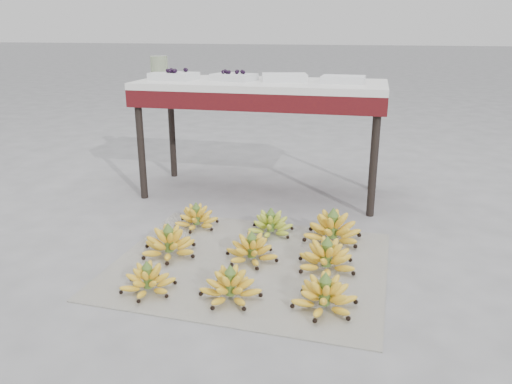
% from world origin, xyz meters
% --- Properties ---
extents(ground, '(60.00, 60.00, 0.00)m').
position_xyz_m(ground, '(0.00, 0.00, 0.00)').
color(ground, slate).
rests_on(ground, ground).
extents(newspaper_mat, '(1.29, 1.10, 0.01)m').
position_xyz_m(newspaper_mat, '(0.08, -0.06, 0.00)').
color(newspaper_mat, silver).
rests_on(newspaper_mat, ground).
extents(bunch_front_left, '(0.28, 0.28, 0.14)m').
position_xyz_m(bunch_front_left, '(-0.28, -0.40, 0.05)').
color(bunch_front_left, yellow).
rests_on(bunch_front_left, newspaper_mat).
extents(bunch_front_center, '(0.28, 0.28, 0.15)m').
position_xyz_m(bunch_front_center, '(0.07, -0.38, 0.06)').
color(bunch_front_center, yellow).
rests_on(bunch_front_center, newspaper_mat).
extents(bunch_front_right, '(0.33, 0.33, 0.16)m').
position_xyz_m(bunch_front_right, '(0.45, -0.37, 0.06)').
color(bunch_front_right, yellow).
rests_on(bunch_front_right, newspaper_mat).
extents(bunch_mid_left, '(0.34, 0.34, 0.17)m').
position_xyz_m(bunch_mid_left, '(-0.33, -0.05, 0.06)').
color(bunch_mid_left, yellow).
rests_on(bunch_mid_left, newspaper_mat).
extents(bunch_mid_center, '(0.29, 0.29, 0.15)m').
position_xyz_m(bunch_mid_center, '(0.08, -0.02, 0.06)').
color(bunch_mid_center, yellow).
rests_on(bunch_mid_center, newspaper_mat).
extents(bunch_mid_right, '(0.36, 0.36, 0.17)m').
position_xyz_m(bunch_mid_right, '(0.43, -0.04, 0.06)').
color(bunch_mid_right, yellow).
rests_on(bunch_mid_right, newspaper_mat).
extents(bunch_back_left, '(0.29, 0.29, 0.15)m').
position_xyz_m(bunch_back_left, '(-0.32, 0.32, 0.06)').
color(bunch_back_left, yellow).
rests_on(bunch_back_left, newspaper_mat).
extents(bunch_back_center, '(0.30, 0.30, 0.15)m').
position_xyz_m(bunch_back_center, '(0.10, 0.31, 0.06)').
color(bunch_back_center, '#91B62B').
rests_on(bunch_back_center, newspaper_mat).
extents(bunch_back_right, '(0.34, 0.34, 0.19)m').
position_xyz_m(bunch_back_right, '(0.43, 0.29, 0.07)').
color(bunch_back_right, yellow).
rests_on(bunch_back_right, newspaper_mat).
extents(vendor_table, '(1.54, 0.62, 0.74)m').
position_xyz_m(vendor_table, '(-0.10, 0.99, 0.66)').
color(vendor_table, black).
rests_on(vendor_table, ground).
extents(tray_far_left, '(0.30, 0.23, 0.07)m').
position_xyz_m(tray_far_left, '(-0.67, 0.95, 0.77)').
color(tray_far_left, silver).
rests_on(tray_far_left, vendor_table).
extents(tray_left, '(0.29, 0.24, 0.07)m').
position_xyz_m(tray_left, '(-0.28, 0.98, 0.76)').
color(tray_left, silver).
rests_on(tray_left, vendor_table).
extents(tray_right, '(0.32, 0.26, 0.04)m').
position_xyz_m(tray_right, '(0.04, 1.02, 0.76)').
color(tray_right, silver).
rests_on(tray_right, vendor_table).
extents(tray_far_right, '(0.26, 0.20, 0.04)m').
position_xyz_m(tray_far_right, '(0.40, 1.00, 0.76)').
color(tray_far_right, silver).
rests_on(tray_far_right, vendor_table).
extents(glass_jar, '(0.14, 0.14, 0.14)m').
position_xyz_m(glass_jar, '(-0.80, 1.02, 0.81)').
color(glass_jar, beige).
rests_on(glass_jar, vendor_table).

